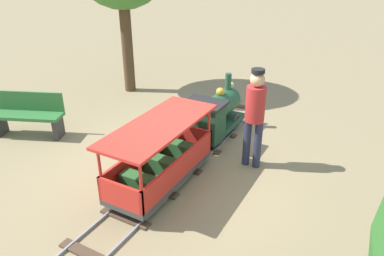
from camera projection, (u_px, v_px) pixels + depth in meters
The scene contains 6 objects.
ground_plane at pixel (180, 168), 5.84m from camera, with size 60.00×60.00×0.00m, color #8C7A56.
track at pixel (191, 157), 6.14m from camera, with size 0.74×5.70×0.04m.
locomotive at pixel (214, 114), 6.61m from camera, with size 0.70×1.44×1.04m.
passenger_car at pixel (161, 160), 5.25m from camera, with size 0.80×2.00×0.97m.
conductor_person at pixel (255, 111), 5.52m from camera, with size 0.30×0.30×1.62m.
park_bench at pixel (28, 115), 6.75m from camera, with size 1.35×0.87×0.82m.
Camera 1 is at (2.58, -4.25, 3.14)m, focal length 33.99 mm.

